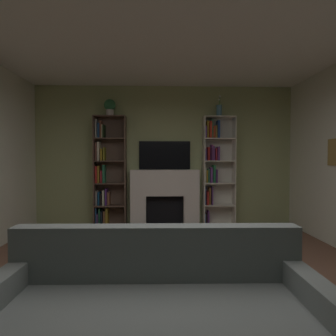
{
  "coord_description": "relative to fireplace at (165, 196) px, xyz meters",
  "views": [
    {
      "loc": [
        -0.14,
        -2.73,
        1.35
      ],
      "look_at": [
        0.0,
        1.3,
        1.22
      ],
      "focal_mm": 31.97,
      "sensor_mm": 36.0,
      "label": 1
    }
  ],
  "objects": [
    {
      "name": "bookshelf_right",
      "position": [
        0.99,
        0.01,
        0.56
      ],
      "size": [
        0.61,
        0.31,
        2.17
      ],
      "color": "silver",
      "rests_on": "ground_plane"
    },
    {
      "name": "bookshelf_left",
      "position": [
        -1.13,
        0.02,
        0.41
      ],
      "size": [
        0.61,
        0.3,
        2.17
      ],
      "color": "brown",
      "rests_on": "ground_plane"
    },
    {
      "name": "ground_plane",
      "position": [
        0.0,
        -3.12,
        -0.6
      ],
      "size": [
        7.8,
        7.8,
        0.0
      ],
      "primitive_type": "plane",
      "color": "brown"
    },
    {
      "name": "couch",
      "position": [
        -0.15,
        -3.98,
        -0.31
      ],
      "size": [
        2.1,
        0.9,
        0.86
      ],
      "color": "slate",
      "rests_on": "ground_plane"
    },
    {
      "name": "potted_plant",
      "position": [
        -1.06,
        -0.02,
        1.75
      ],
      "size": [
        0.22,
        0.22,
        0.32
      ],
      "color": "beige",
      "rests_on": "bookshelf_left"
    },
    {
      "name": "fireplace",
      "position": [
        0.0,
        0.0,
        0.0
      ],
      "size": [
        1.44,
        0.55,
        1.13
      ],
      "color": "white",
      "rests_on": "ground_plane"
    },
    {
      "name": "tv",
      "position": [
        0.0,
        0.1,
        0.81
      ],
      "size": [
        1.01,
        0.06,
        0.56
      ],
      "primitive_type": "cube",
      "color": "black",
      "rests_on": "fireplace"
    },
    {
      "name": "wall_back_accent",
      "position": [
        0.0,
        0.16,
        0.79
      ],
      "size": [
        5.21,
        0.06,
        2.79
      ],
      "primitive_type": "cube",
      "color": "tan",
      "rests_on": "ground_plane"
    },
    {
      "name": "vase_with_flowers",
      "position": [
        1.06,
        -0.02,
        1.69
      ],
      "size": [
        0.11,
        0.11,
        0.42
      ],
      "color": "teal",
      "rests_on": "bookshelf_right"
    },
    {
      "name": "coffee_table",
      "position": [
        -0.15,
        -3.22,
        -0.28
      ],
      "size": [
        0.96,
        0.45,
        0.38
      ],
      "color": "brown",
      "rests_on": "ground_plane"
    }
  ]
}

